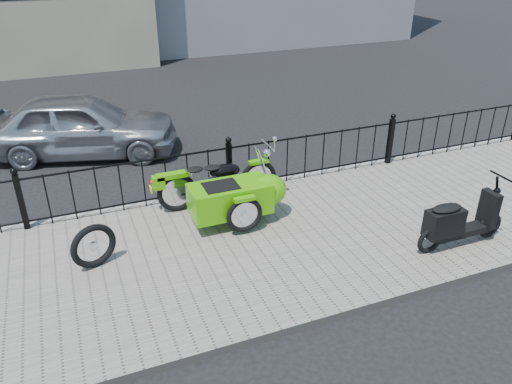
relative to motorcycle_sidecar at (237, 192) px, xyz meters
name	(u,v)px	position (x,y,z in m)	size (l,w,h in m)	color
ground	(256,231)	(0.19, -0.34, -0.59)	(120.00, 120.00, 0.00)	black
sidewalk	(268,243)	(0.19, -0.84, -0.53)	(30.00, 3.80, 0.12)	slate
curb	(227,191)	(0.19, 1.10, -0.53)	(30.00, 0.10, 0.12)	gray
iron_fence	(229,169)	(0.19, 0.96, -0.01)	(14.11, 0.11, 1.08)	black
motorcycle_sidecar	(237,192)	(0.00, 0.00, 0.00)	(2.28, 1.48, 0.98)	black
scooter	(457,222)	(2.77, -2.05, -0.06)	(1.59, 0.46, 1.08)	black
spare_tire	(94,246)	(-2.37, -0.54, -0.14)	(0.68, 0.68, 0.10)	black
sedan_car	(81,125)	(-2.13, 4.09, 0.10)	(1.63, 4.05, 1.38)	#A9ABB0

